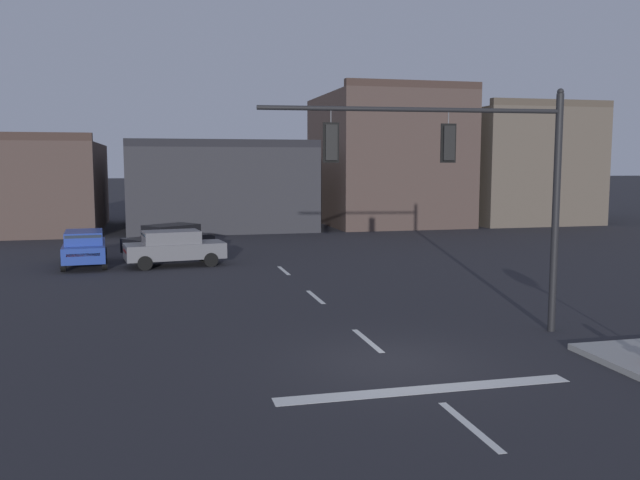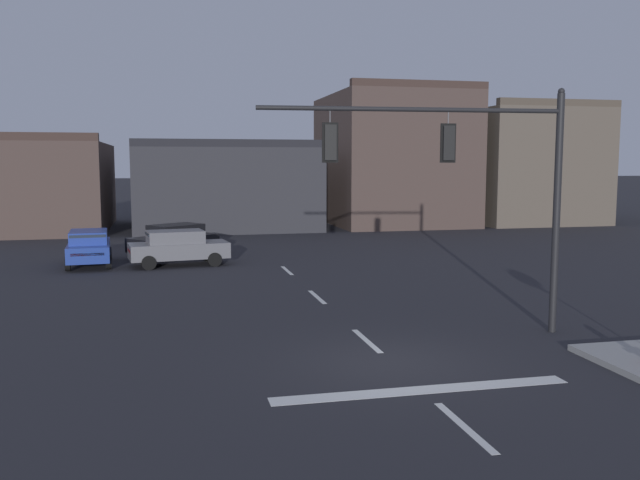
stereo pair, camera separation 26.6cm
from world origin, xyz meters
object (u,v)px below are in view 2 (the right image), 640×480
car_lot_farside (178,247)px  signal_mast_near_side (472,169)px  car_lot_nearside (174,240)px  car_lot_middle (89,247)px

car_lot_farside → signal_mast_near_side: bearing=-62.9°
car_lot_nearside → signal_mast_near_side: bearing=-66.8°
car_lot_nearside → car_lot_farside: bearing=-87.7°
signal_mast_near_side → car_lot_farside: signal_mast_near_side is taller
signal_mast_near_side → car_lot_farside: (-7.45, 14.54, -3.65)m
car_lot_middle → car_lot_farside: size_ratio=0.99×
signal_mast_near_side → car_lot_nearside: 19.55m
car_lot_nearside → car_lot_middle: same height
signal_mast_near_side → car_lot_nearside: signal_mast_near_side is taller
signal_mast_near_side → car_lot_farside: size_ratio=1.78×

